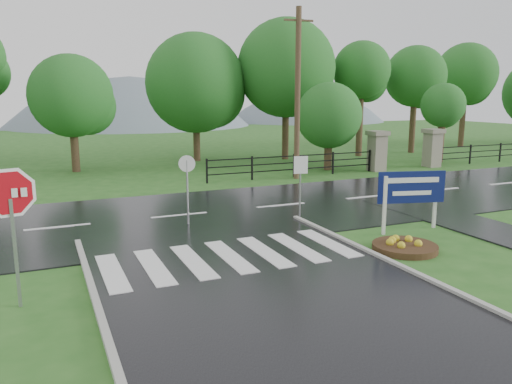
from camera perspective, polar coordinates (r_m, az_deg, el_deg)
name	(u,v)px	position (r m, az deg, el deg)	size (l,w,h in m)	color
ground	(333,344)	(9.07, 8.79, -16.78)	(120.00, 120.00, 0.00)	#285D1F
main_road	(179,216)	(17.79, -8.74, -2.78)	(90.00, 8.00, 0.04)	black
walkway	(496,232)	(17.30, 25.75, -4.17)	(2.20, 11.00, 0.04)	black
crosswalk	(230,256)	(13.19, -3.01, -7.32)	(6.50, 2.80, 0.02)	silver
pillar_west	(377,150)	(28.78, 13.67, 4.69)	(1.00, 1.00, 2.24)	gray
pillar_east	(432,147)	(31.36, 19.52, 4.87)	(1.00, 1.00, 2.24)	gray
fence_west	(294,163)	(26.00, 4.36, 3.31)	(9.58, 0.08, 1.20)	black
hills	(105,235)	(74.80, -16.89, -4.74)	(102.00, 48.00, 48.00)	slate
treeline	(135,165)	(31.47, -13.67, 3.05)	(83.20, 5.20, 10.00)	#1C5C1F
stop_sign	(11,207)	(10.83, -26.20, -1.50)	(1.30, 0.35, 3.01)	#939399
estate_billboard	(411,190)	(16.18, 17.34, 0.20)	(2.11, 0.62, 1.90)	silver
flower_bed	(405,246)	(14.39, 16.64, -5.91)	(1.77, 1.77, 0.35)	#332111
reg_sign_small	(301,175)	(16.95, 5.11, 1.95)	(0.48, 0.12, 2.19)	#939399
reg_sign_round	(187,182)	(16.24, -7.86, 1.17)	(0.52, 0.18, 2.31)	#939399
utility_pole_east	(298,94)	(25.26, 4.77, 11.14)	(1.49, 0.28, 8.39)	#473523
entrance_tree_left	(329,116)	(28.58, 8.35, 8.62)	(3.69, 3.69, 4.92)	#3D2B1C
entrance_tree_right	(443,106)	(33.71, 20.59, 9.21)	(2.73, 2.73, 4.95)	#3D2B1C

